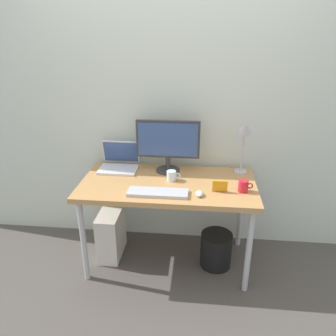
{
  "coord_description": "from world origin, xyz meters",
  "views": [
    {
      "loc": [
        0.24,
        -2.34,
        1.86
      ],
      "look_at": [
        0.0,
        0.0,
        0.87
      ],
      "focal_mm": 35.41,
      "sensor_mm": 36.0,
      "label": 1
    }
  ],
  "objects_px": {
    "mouse": "(199,194)",
    "keyboard": "(158,193)",
    "laptop": "(119,162)",
    "desk_lamp": "(244,136)",
    "desk": "(168,190)",
    "computer_tower": "(111,233)",
    "glass_cup": "(172,176)",
    "coffee_mug": "(243,186)",
    "monitor": "(168,143)",
    "photo_frame": "(220,186)",
    "wastebasket": "(216,250)"
  },
  "relations": [
    {
      "from": "keyboard",
      "to": "photo_frame",
      "type": "xyz_separation_m",
      "value": [
        0.45,
        0.08,
        0.04
      ]
    },
    {
      "from": "glass_cup",
      "to": "photo_frame",
      "type": "relative_size",
      "value": 1.01
    },
    {
      "from": "desk_lamp",
      "to": "keyboard",
      "type": "distance_m",
      "value": 0.83
    },
    {
      "from": "glass_cup",
      "to": "computer_tower",
      "type": "bearing_deg",
      "value": 179.29
    },
    {
      "from": "coffee_mug",
      "to": "photo_frame",
      "type": "xyz_separation_m",
      "value": [
        -0.17,
        -0.02,
        0.0
      ]
    },
    {
      "from": "laptop",
      "to": "desk_lamp",
      "type": "distance_m",
      "value": 1.06
    },
    {
      "from": "keyboard",
      "to": "mouse",
      "type": "bearing_deg",
      "value": 1.46
    },
    {
      "from": "photo_frame",
      "to": "computer_tower",
      "type": "height_order",
      "value": "photo_frame"
    },
    {
      "from": "glass_cup",
      "to": "mouse",
      "type": "bearing_deg",
      "value": -47.14
    },
    {
      "from": "glass_cup",
      "to": "coffee_mug",
      "type": "bearing_deg",
      "value": -14.53
    },
    {
      "from": "laptop",
      "to": "computer_tower",
      "type": "distance_m",
      "value": 0.63
    },
    {
      "from": "monitor",
      "to": "coffee_mug",
      "type": "relative_size",
      "value": 4.81
    },
    {
      "from": "mouse",
      "to": "wastebasket",
      "type": "height_order",
      "value": "mouse"
    },
    {
      "from": "laptop",
      "to": "wastebasket",
      "type": "relative_size",
      "value": 1.07
    },
    {
      "from": "desk",
      "to": "mouse",
      "type": "height_order",
      "value": "mouse"
    },
    {
      "from": "photo_frame",
      "to": "monitor",
      "type": "bearing_deg",
      "value": 140.31
    },
    {
      "from": "coffee_mug",
      "to": "computer_tower",
      "type": "height_order",
      "value": "coffee_mug"
    },
    {
      "from": "desk_lamp",
      "to": "coffee_mug",
      "type": "distance_m",
      "value": 0.43
    },
    {
      "from": "mouse",
      "to": "wastebasket",
      "type": "bearing_deg",
      "value": 49.71
    },
    {
      "from": "mouse",
      "to": "glass_cup",
      "type": "relative_size",
      "value": 0.81
    },
    {
      "from": "monitor",
      "to": "photo_frame",
      "type": "xyz_separation_m",
      "value": [
        0.42,
        -0.35,
        -0.2
      ]
    },
    {
      "from": "desk",
      "to": "computer_tower",
      "type": "distance_m",
      "value": 0.69
    },
    {
      "from": "laptop",
      "to": "computer_tower",
      "type": "height_order",
      "value": "laptop"
    },
    {
      "from": "laptop",
      "to": "glass_cup",
      "type": "height_order",
      "value": "laptop"
    },
    {
      "from": "desk",
      "to": "desk_lamp",
      "type": "bearing_deg",
      "value": 20.67
    },
    {
      "from": "keyboard",
      "to": "glass_cup",
      "type": "xyz_separation_m",
      "value": [
        0.08,
        0.25,
        0.03
      ]
    },
    {
      "from": "laptop",
      "to": "desk_lamp",
      "type": "xyz_separation_m",
      "value": [
        1.03,
        -0.02,
        0.27
      ]
    },
    {
      "from": "mouse",
      "to": "coffee_mug",
      "type": "relative_size",
      "value": 0.83
    },
    {
      "from": "keyboard",
      "to": "desk_lamp",
      "type": "bearing_deg",
      "value": 34.16
    },
    {
      "from": "laptop",
      "to": "keyboard",
      "type": "distance_m",
      "value": 0.6
    },
    {
      "from": "keyboard",
      "to": "coffee_mug",
      "type": "bearing_deg",
      "value": 9.67
    },
    {
      "from": "coffee_mug",
      "to": "wastebasket",
      "type": "distance_m",
      "value": 0.67
    },
    {
      "from": "computer_tower",
      "to": "keyboard",
      "type": "bearing_deg",
      "value": -29.3
    },
    {
      "from": "monitor",
      "to": "laptop",
      "type": "height_order",
      "value": "monitor"
    },
    {
      "from": "monitor",
      "to": "computer_tower",
      "type": "xyz_separation_m",
      "value": [
        -0.48,
        -0.18,
        -0.79
      ]
    },
    {
      "from": "glass_cup",
      "to": "photo_frame",
      "type": "bearing_deg",
      "value": -23.68
    },
    {
      "from": "laptop",
      "to": "photo_frame",
      "type": "relative_size",
      "value": 2.91
    },
    {
      "from": "photo_frame",
      "to": "laptop",
      "type": "bearing_deg",
      "value": 156.53
    },
    {
      "from": "monitor",
      "to": "computer_tower",
      "type": "height_order",
      "value": "monitor"
    },
    {
      "from": "mouse",
      "to": "computer_tower",
      "type": "xyz_separation_m",
      "value": [
        -0.75,
        0.25,
        -0.56
      ]
    },
    {
      "from": "photo_frame",
      "to": "mouse",
      "type": "bearing_deg",
      "value": -152.79
    },
    {
      "from": "keyboard",
      "to": "mouse",
      "type": "height_order",
      "value": "mouse"
    },
    {
      "from": "mouse",
      "to": "keyboard",
      "type": "bearing_deg",
      "value": -178.54
    },
    {
      "from": "keyboard",
      "to": "coffee_mug",
      "type": "height_order",
      "value": "coffee_mug"
    },
    {
      "from": "wastebasket",
      "to": "desk_lamp",
      "type": "bearing_deg",
      "value": 53.13
    },
    {
      "from": "glass_cup",
      "to": "computer_tower",
      "type": "height_order",
      "value": "glass_cup"
    },
    {
      "from": "desk_lamp",
      "to": "mouse",
      "type": "xyz_separation_m",
      "value": [
        -0.34,
        -0.42,
        -0.31
      ]
    },
    {
      "from": "monitor",
      "to": "photo_frame",
      "type": "bearing_deg",
      "value": -39.69
    },
    {
      "from": "keyboard",
      "to": "photo_frame",
      "type": "height_order",
      "value": "photo_frame"
    },
    {
      "from": "keyboard",
      "to": "computer_tower",
      "type": "bearing_deg",
      "value": 150.7
    }
  ]
}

